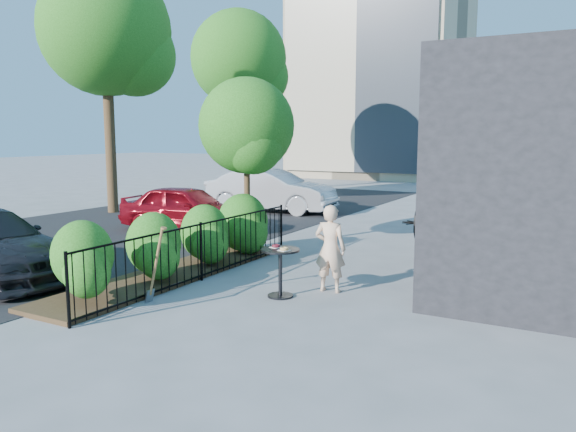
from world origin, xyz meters
The scene contains 13 objects.
ground centered at (0.00, 0.00, 0.00)m, with size 120.00×120.00×0.00m, color gray.
fence centered at (-1.50, 0.00, 0.56)m, with size 0.05×6.05×1.10m.
planting_bed centered at (-2.20, 0.00, 0.04)m, with size 1.30×6.00×0.08m, color #382616.
shrubs centered at (-2.10, 0.10, 0.70)m, with size 1.10×5.60×1.24m.
patio_tree centered at (-2.24, 2.76, 2.76)m, with size 2.20×2.20×3.94m.
street centered at (-7.00, 3.00, 0.00)m, with size 9.00×30.00×0.01m, color black.
street_tree_near centered at (-9.94, 5.96, 5.92)m, with size 4.40×4.40×8.28m.
street_tree_far centered at (-9.94, 13.96, 5.92)m, with size 4.40×4.40×8.28m.
cafe_table centered at (0.31, -0.22, 0.56)m, with size 0.65×0.65×0.87m.
woman centered at (0.90, 0.48, 0.76)m, with size 0.55×0.36×1.51m, color beige.
shovel centered at (-1.25, -1.51, 0.57)m, with size 0.44×0.17×1.30m.
car_red centered at (-5.22, 4.16, 0.65)m, with size 1.54×3.83×1.30m, color maroon.
car_silver centered at (-5.22, 8.82, 0.76)m, with size 1.60×4.58×1.51m, color #B2B2B7.
Camera 1 is at (4.83, -8.13, 2.67)m, focal length 35.00 mm.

